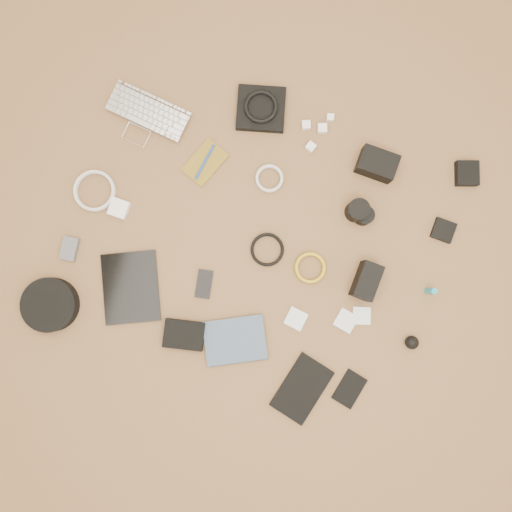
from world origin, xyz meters
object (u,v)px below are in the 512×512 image
(tablet, at_px, (131,287))
(phone, at_px, (204,284))
(laptop, at_px, (143,122))
(paperback, at_px, (238,363))
(headphone_case, at_px, (50,305))
(dslr_camera, at_px, (377,164))

(tablet, xyz_separation_m, phone, (0.26, 0.09, -0.00))
(laptop, height_order, phone, laptop)
(tablet, height_order, paperback, paperback)
(tablet, relative_size, phone, 2.48)
(tablet, height_order, headphone_case, headphone_case)
(laptop, xyz_separation_m, headphone_case, (-0.13, -0.75, 0.02))
(tablet, bearing_deg, paperback, -40.19)
(dslr_camera, xyz_separation_m, headphone_case, (-1.01, -0.82, -0.01))
(dslr_camera, bearing_deg, phone, -125.38)
(dslr_camera, bearing_deg, headphone_case, -136.69)
(phone, relative_size, headphone_case, 0.53)
(phone, distance_m, headphone_case, 0.56)
(tablet, relative_size, headphone_case, 1.32)
(phone, height_order, headphone_case, headphone_case)
(laptop, relative_size, dslr_camera, 2.23)
(dslr_camera, relative_size, headphone_case, 0.69)
(dslr_camera, xyz_separation_m, paperback, (-0.29, -0.84, -0.03))
(dslr_camera, bearing_deg, laptop, -170.83)
(phone, bearing_deg, laptop, 119.22)
(dslr_camera, xyz_separation_m, phone, (-0.49, -0.60, -0.04))
(tablet, distance_m, headphone_case, 0.30)
(laptop, height_order, dslr_camera, dslr_camera)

